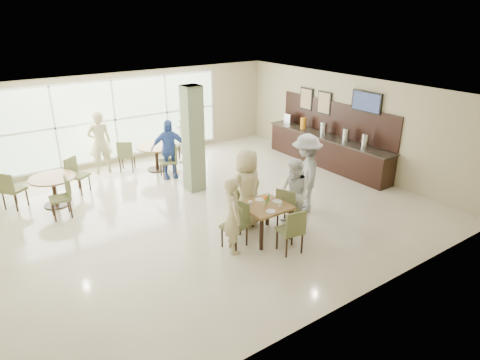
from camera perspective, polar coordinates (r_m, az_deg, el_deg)
ground at (r=10.56m, az=-4.66°, el=-3.79°), size 10.00×10.00×0.00m
room_shell at (r=9.94m, az=-4.96°, el=5.09°), size 10.00×10.00×10.00m
window_bank at (r=13.76m, az=-16.34°, el=7.73°), size 7.00×0.04×7.00m
column at (r=11.22m, az=-6.28°, el=5.38°), size 0.45×0.45×2.80m
main_table at (r=9.00m, az=3.35°, el=-3.90°), size 0.93×0.93×0.75m
round_table_left at (r=11.42m, az=-23.63°, el=-0.48°), size 1.09×1.09×0.75m
round_table_right at (r=13.09m, az=-11.10°, el=3.74°), size 1.11×1.11×0.75m
chairs_main_table at (r=9.08m, az=3.21°, el=-4.89°), size 2.05×2.01×0.95m
chairs_table_left at (r=11.50m, az=-23.86°, el=-0.90°), size 2.19×1.79×0.95m
chairs_table_right at (r=13.19m, az=-11.18°, el=3.41°), size 2.16×1.86×0.95m
tabletop_clutter at (r=8.97m, az=3.60°, el=-2.88°), size 0.71×0.79×0.21m
buffet_counter at (r=13.50m, az=11.53°, el=4.16°), size 0.64×4.70×1.95m
wall_tv at (r=12.58m, az=16.52°, el=9.96°), size 0.06×1.00×0.58m
framed_art_a at (r=13.68m, az=11.17°, el=10.05°), size 0.05×0.55×0.70m
framed_art_b at (r=14.23m, az=8.83°, el=10.65°), size 0.05×0.55×0.70m
teen_left at (r=8.42m, az=-0.93°, el=-4.76°), size 0.54×0.66×1.57m
teen_far at (r=9.39m, az=0.92°, el=-1.13°), size 0.94×0.61×1.78m
teen_right at (r=9.38m, az=7.27°, el=-1.94°), size 0.61×0.78×1.60m
teen_standing at (r=10.19m, az=8.78°, el=0.86°), size 1.32×1.40×1.90m
adult_a at (r=12.33m, az=-9.49°, el=4.08°), size 1.12×0.84×1.70m
adult_b at (r=13.36m, az=-7.38°, el=5.08°), size 0.95×1.48×1.48m
adult_standing at (r=13.17m, az=-18.18°, el=4.76°), size 0.73×0.52×1.85m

